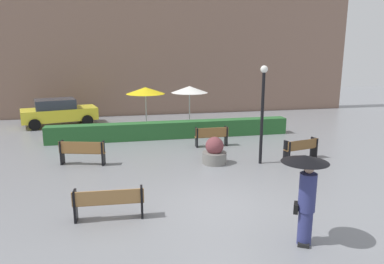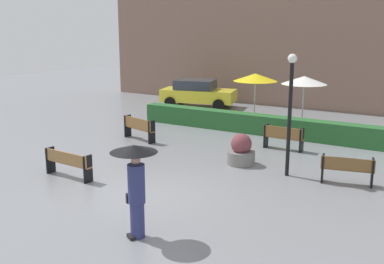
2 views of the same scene
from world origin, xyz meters
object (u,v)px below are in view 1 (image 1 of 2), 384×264
object	(u,v)px
bench_far_right	(301,148)
pedestrian_with_umbrella	(306,186)
bench_near_left	(109,201)
parked_car	(58,112)
planter_pot	(214,152)
lamp_post	(263,104)
patio_umbrella_yellow	(145,91)
bench_far_left	(82,151)
bench_back_row	(212,135)
patio_umbrella_white	(189,90)

from	to	relation	value
bench_far_right	pedestrian_with_umbrella	size ratio (longest dim) A/B	0.74
bench_near_left	parked_car	world-z (taller)	parked_car
planter_pot	lamp_post	bearing A→B (deg)	-11.70
planter_pot	patio_umbrella_yellow	distance (m)	6.61
bench_far_right	bench_far_left	size ratio (longest dim) A/B	0.88
planter_pot	parked_car	xyz separation A→B (m)	(-7.04, 9.03, 0.36)
lamp_post	bench_far_right	bearing A→B (deg)	3.73
bench_near_left	bench_back_row	bearing A→B (deg)	55.60
bench_far_right	lamp_post	world-z (taller)	lamp_post
pedestrian_with_umbrella	bench_far_left	bearing A→B (deg)	127.37
bench_far_left	parked_car	size ratio (longest dim) A/B	0.39
bench_far_right	pedestrian_with_umbrella	distance (m)	6.84
bench_far_right	bench_near_left	size ratio (longest dim) A/B	0.85
bench_far_left	bench_back_row	bearing A→B (deg)	16.43
bench_far_left	bench_back_row	world-z (taller)	bench_far_left
bench_far_left	patio_umbrella_white	bearing A→B (deg)	43.58
lamp_post	patio_umbrella_yellow	distance (m)	7.45
bench_far_right	planter_pot	distance (m)	3.58
bench_near_left	patio_umbrella_white	size ratio (longest dim) A/B	0.74
parked_car	patio_umbrella_white	bearing A→B (deg)	-23.60
bench_far_right	patio_umbrella_yellow	xyz separation A→B (m)	(-5.71, 6.23, 1.78)
bench_near_left	parked_car	bearing A→B (deg)	103.17
bench_far_right	lamp_post	xyz separation A→B (m)	(-1.80, -0.12, 1.84)
planter_pot	lamp_post	xyz separation A→B (m)	(1.77, -0.37, 1.88)
bench_back_row	patio_umbrella_white	size ratio (longest dim) A/B	0.62
planter_pot	parked_car	world-z (taller)	parked_car
pedestrian_with_umbrella	patio_umbrella_yellow	bearing A→B (deg)	101.65
bench_back_row	bench_near_left	bearing A→B (deg)	-124.40
pedestrian_with_umbrella	planter_pot	world-z (taller)	pedestrian_with_umbrella
bench_near_left	lamp_post	distance (m)	7.08
bench_near_left	patio_umbrella_white	world-z (taller)	patio_umbrella_white
bench_far_right	lamp_post	size ratio (longest dim) A/B	0.41
bench_near_left	bench_far_left	bearing A→B (deg)	102.24
parked_car	planter_pot	bearing A→B (deg)	-52.04
patio_umbrella_yellow	patio_umbrella_white	xyz separation A→B (m)	(2.34, -0.12, 0.02)
patio_umbrella_yellow	bench_back_row	bearing A→B (deg)	-51.95
bench_back_row	planter_pot	xyz separation A→B (m)	(-0.56, -2.53, -0.07)
bench_far_right	lamp_post	bearing A→B (deg)	-176.27
bench_back_row	parked_car	distance (m)	10.00
bench_near_left	patio_umbrella_yellow	world-z (taller)	patio_umbrella_yellow
planter_pot	bench_back_row	bearing A→B (deg)	77.54
bench_back_row	patio_umbrella_white	bearing A→B (deg)	96.17
bench_far_right	pedestrian_with_umbrella	bearing A→B (deg)	-118.12
planter_pot	bench_far_left	bearing A→B (deg)	170.20
planter_pot	patio_umbrella_white	distance (m)	6.15
bench_back_row	patio_umbrella_yellow	size ratio (longest dim) A/B	0.62
lamp_post	patio_umbrella_yellow	world-z (taller)	lamp_post
bench_near_left	bench_far_right	bearing A→B (deg)	27.00
bench_back_row	bench_far_right	bearing A→B (deg)	-42.66
bench_near_left	parked_car	distance (m)	13.47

